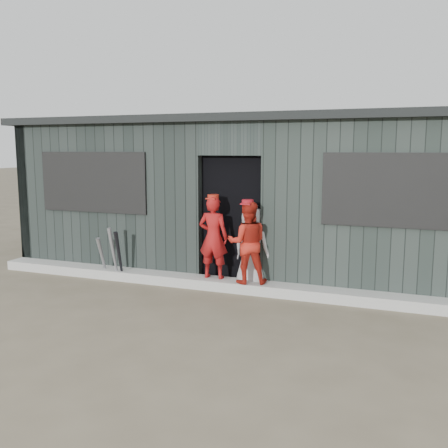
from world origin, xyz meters
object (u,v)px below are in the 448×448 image
at_px(bat_mid, 114,254).
at_px(player_red_left, 213,237).
at_px(player_grey_back, 252,248).
at_px(dugout, 258,195).
at_px(bat_right, 119,256).
at_px(bat_left, 102,257).
at_px(player_red_right, 247,243).

height_order(bat_mid, player_red_left, player_red_left).
xyz_separation_m(player_grey_back, dugout, (-0.36, 1.47, 0.66)).
distance_m(bat_right, dugout, 2.67).
distance_m(player_red_left, player_grey_back, 0.60).
xyz_separation_m(bat_left, player_red_right, (2.47, 0.04, 0.41)).
distance_m(bat_left, player_grey_back, 2.49).
bearing_deg(bat_mid, player_red_right, 2.26).
distance_m(bat_left, bat_right, 0.38).
relative_size(bat_right, dugout, 0.10).
height_order(bat_left, bat_mid, bat_mid).
bearing_deg(player_red_left, dugout, -98.40).
height_order(bat_mid, dugout, dugout).
relative_size(player_grey_back, dugout, 0.15).
bearing_deg(player_red_right, dugout, -97.96).
distance_m(bat_mid, bat_right, 0.12).
bearing_deg(player_grey_back, dugout, -62.33).
relative_size(bat_left, dugout, 0.08).
relative_size(player_red_right, player_grey_back, 0.97).
bearing_deg(bat_mid, player_red_left, 6.20).
xyz_separation_m(player_red_left, dugout, (0.20, 1.64, 0.51)).
bearing_deg(dugout, player_red_right, -77.80).
relative_size(bat_left, player_red_left, 0.56).
xyz_separation_m(bat_mid, dugout, (1.85, 1.82, 0.85)).
xyz_separation_m(bat_mid, player_red_right, (2.22, 0.09, 0.32)).
height_order(player_grey_back, dugout, dugout).
bearing_deg(bat_right, bat_left, 169.36).
xyz_separation_m(bat_left, player_red_left, (1.90, 0.13, 0.43)).
height_order(bat_right, dugout, dugout).
distance_m(player_red_right, dugout, 1.85).
bearing_deg(bat_mid, player_grey_back, 8.89).
xyz_separation_m(bat_right, player_grey_back, (2.09, 0.37, 0.21)).
bearing_deg(bat_left, bat_right, -10.64).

